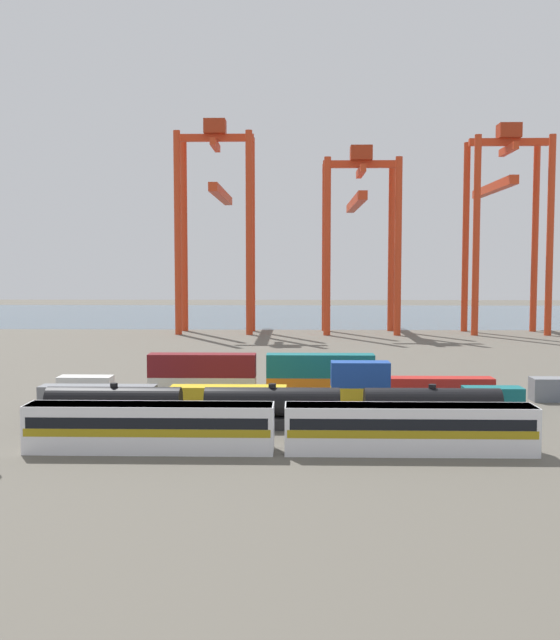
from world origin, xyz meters
TOP-DOWN VIEW (x-y plane):
  - ground_plane at (0.00, 40.00)m, footprint 420.00×420.00m
  - harbour_water at (0.00, 148.46)m, footprint 400.00×110.00m
  - passenger_train at (-9.60, -20.81)m, footprint 41.12×3.14m
  - freight_tank_row at (-10.48, -12.02)m, footprint 42.10×2.71m
  - shipping_container_0 at (-29.03, -4.01)m, footprint 12.10×2.44m
  - shipping_container_1 at (-15.33, -4.01)m, footprint 12.10×2.44m
  - shipping_container_2 at (-1.64, -4.01)m, footprint 6.04×2.44m
  - shipping_container_3 at (-1.64, -4.01)m, footprint 6.04×2.44m
  - shipping_container_4 at (12.06, -4.01)m, footprint 6.04×2.44m
  - shipping_container_7 at (-32.24, 2.43)m, footprint 6.04×2.44m
  - shipping_container_8 at (-18.90, 2.43)m, footprint 12.10×2.44m
  - shipping_container_9 at (-18.90, 2.43)m, footprint 12.10×2.44m
  - shipping_container_10 at (-5.57, 2.43)m, footprint 12.10×2.44m
  - shipping_container_11 at (-5.57, 2.43)m, footprint 12.10×2.44m
  - shipping_container_12 at (7.77, 2.43)m, footprint 12.10×2.44m
  - shipping_container_13 at (21.10, 2.43)m, footprint 6.04×2.44m
  - gantry_crane_west at (-26.66, 88.32)m, footprint 17.35×36.44m
  - gantry_crane_central at (5.99, 88.86)m, footprint 16.98×39.19m
  - gantry_crane_east at (38.63, 88.00)m, footprint 17.50×34.51m

SIDE VIEW (x-z plane):
  - ground_plane at x=0.00m, z-range 0.00..0.00m
  - harbour_water at x=0.00m, z-range 0.00..0.01m
  - shipping_container_0 at x=-29.03m, z-range 0.00..2.60m
  - shipping_container_1 at x=-15.33m, z-range 0.00..2.60m
  - shipping_container_2 at x=-1.64m, z-range 0.00..2.60m
  - shipping_container_4 at x=12.06m, z-range 0.00..2.60m
  - shipping_container_7 at x=-32.24m, z-range 0.00..2.60m
  - shipping_container_8 at x=-18.90m, z-range 0.00..2.60m
  - shipping_container_10 at x=-5.57m, z-range 0.00..2.60m
  - shipping_container_12 at x=7.77m, z-range 0.00..2.60m
  - shipping_container_13 at x=21.10m, z-range 0.00..2.60m
  - freight_tank_row at x=-10.48m, z-range -0.15..4.02m
  - passenger_train at x=-9.60m, z-range 0.19..4.09m
  - shipping_container_3 at x=-1.64m, z-range 2.60..5.20m
  - shipping_container_9 at x=-18.90m, z-range 2.60..5.20m
  - shipping_container_11 at x=-5.57m, z-range 2.60..5.20m
  - gantry_crane_central at x=5.99m, z-range 4.89..46.74m
  - gantry_crane_east at x=38.63m, z-range 4.94..51.52m
  - gantry_crane_west at x=-26.66m, z-range 4.55..52.35m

